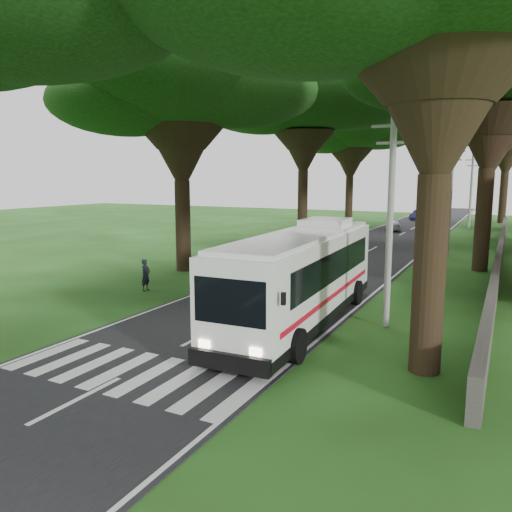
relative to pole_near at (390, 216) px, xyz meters
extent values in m
plane|color=#204313|center=(-5.50, -6.00, -4.18)|extent=(140.00, 140.00, 0.00)
cube|color=black|center=(-5.50, 19.00, -4.17)|extent=(8.00, 120.00, 0.04)
cube|color=silver|center=(-5.50, -8.00, -4.18)|extent=(8.00, 3.00, 0.01)
cube|color=#383533|center=(3.50, 18.00, -3.58)|extent=(0.35, 50.00, 1.20)
cylinder|color=gray|center=(0.00, 0.00, -0.18)|extent=(0.24, 0.24, 8.00)
cube|color=gray|center=(0.00, 0.00, 3.22)|extent=(1.60, 0.10, 0.10)
cube|color=gray|center=(0.00, 0.00, 2.62)|extent=(1.20, 0.10, 0.10)
cylinder|color=gray|center=(0.00, 20.00, -0.18)|extent=(0.24, 0.24, 8.00)
cube|color=gray|center=(0.00, 20.00, 3.22)|extent=(1.60, 0.10, 0.10)
cube|color=gray|center=(0.00, 20.00, 2.62)|extent=(1.20, 0.10, 0.10)
cylinder|color=gray|center=(0.00, 40.00, -0.18)|extent=(0.24, 0.24, 8.00)
cube|color=gray|center=(0.00, 40.00, 3.22)|extent=(1.60, 0.10, 0.10)
cube|color=gray|center=(0.00, 40.00, 2.62)|extent=(1.20, 0.10, 0.10)
cylinder|color=black|center=(-13.50, 6.00, -1.48)|extent=(0.90, 0.90, 5.39)
cone|color=black|center=(-13.50, 6.00, 3.11)|extent=(3.20, 3.20, 3.80)
ellipsoid|color=black|center=(-13.50, 6.00, 6.81)|extent=(12.77, 12.77, 5.36)
cylinder|color=black|center=(-13.00, 24.00, -1.07)|extent=(0.90, 0.90, 6.21)
cone|color=black|center=(-13.00, 24.00, 3.93)|extent=(3.20, 3.20, 3.80)
ellipsoid|color=black|center=(-13.00, 24.00, 8.63)|extent=(15.48, 15.48, 6.50)
cylinder|color=black|center=(-14.00, 42.00, -1.35)|extent=(0.90, 0.90, 5.66)
cone|color=black|center=(-14.00, 42.00, 3.38)|extent=(3.20, 3.20, 3.80)
ellipsoid|color=black|center=(-14.00, 42.00, 7.39)|extent=(13.23, 13.23, 5.56)
cylinder|color=black|center=(2.00, -4.00, -1.35)|extent=(0.90, 0.90, 5.67)
cone|color=black|center=(2.00, -4.00, 3.39)|extent=(3.20, 3.20, 3.80)
cylinder|color=black|center=(2.50, 14.00, -1.12)|extent=(0.90, 0.90, 6.12)
cone|color=black|center=(2.50, 14.00, 3.84)|extent=(3.20, 3.20, 3.80)
ellipsoid|color=black|center=(2.50, 14.00, 8.43)|extent=(14.85, 14.85, 6.24)
cylinder|color=black|center=(2.00, 32.00, -1.14)|extent=(0.90, 0.90, 6.09)
cone|color=black|center=(2.00, 32.00, 3.81)|extent=(3.20, 3.20, 3.80)
ellipsoid|color=black|center=(2.00, 32.00, 8.34)|extent=(13.44, 13.44, 5.64)
cylinder|color=black|center=(3.00, 50.00, -1.07)|extent=(0.90, 0.90, 6.23)
cone|color=black|center=(3.00, 50.00, 3.95)|extent=(3.20, 3.20, 3.80)
ellipsoid|color=black|center=(3.00, 50.00, 8.66)|extent=(16.18, 16.18, 6.80)
cube|color=white|center=(-2.97, -1.18, -2.27)|extent=(3.00, 12.01, 2.93)
cube|color=black|center=(-2.98, -0.88, -1.85)|extent=(2.96, 9.83, 1.09)
cube|color=black|center=(-2.97, -1.18, -3.68)|extent=(3.04, 12.05, 0.35)
cube|color=red|center=(-2.97, -1.18, -2.94)|extent=(3.00, 10.82, 0.18)
cube|color=white|center=(-2.97, -1.18, -0.75)|extent=(2.78, 11.40, 0.18)
cylinder|color=black|center=(-4.04, -5.20, -3.63)|extent=(0.39, 1.11, 1.09)
cylinder|color=black|center=(-1.56, -5.09, -3.63)|extent=(0.39, 1.11, 1.09)
cylinder|color=black|center=(-4.38, 2.53, -3.63)|extent=(0.39, 1.11, 1.09)
cylinder|color=black|center=(-1.90, 2.64, -3.63)|extent=(0.39, 1.11, 1.09)
imported|color=silver|center=(-6.95, 34.56, -3.51)|extent=(2.35, 4.03, 1.29)
imported|color=#222450|center=(-6.71, 49.50, -3.51)|extent=(2.03, 4.07, 1.28)
imported|color=black|center=(-11.95, 0.56, -3.39)|extent=(0.41, 0.60, 1.58)
camera|label=1|loc=(3.91, -18.52, 1.40)|focal=35.00mm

